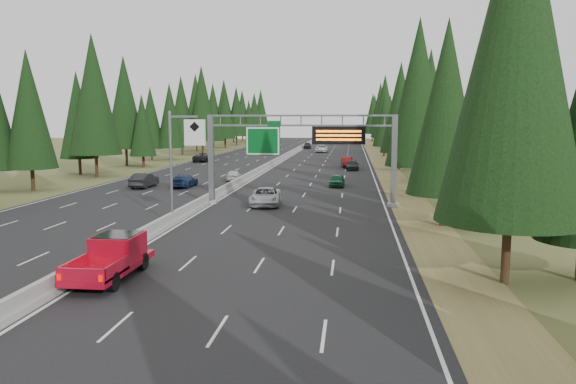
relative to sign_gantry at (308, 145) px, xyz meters
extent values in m
cube|color=black|center=(-8.92, 45.12, -5.23)|extent=(32.00, 260.00, 0.08)
cube|color=olive|center=(8.88, 45.12, -5.24)|extent=(3.60, 260.00, 0.06)
cube|color=#4A5728|center=(-26.72, 45.12, -5.24)|extent=(3.60, 260.00, 0.06)
cube|color=gray|center=(-8.92, 45.12, -5.04)|extent=(0.70, 260.00, 0.30)
cube|color=gray|center=(-8.92, 45.12, -4.64)|extent=(0.30, 260.00, 0.60)
cube|color=slate|center=(-8.57, 0.12, -1.29)|extent=(0.45, 0.45, 7.80)
cube|color=gray|center=(-8.57, 0.12, -5.04)|extent=(0.90, 0.90, 0.30)
cube|color=slate|center=(7.28, 0.12, -1.29)|extent=(0.45, 0.45, 7.80)
cube|color=gray|center=(7.28, 0.12, -5.04)|extent=(0.90, 0.90, 0.30)
cube|color=slate|center=(-0.64, 0.12, 2.53)|extent=(15.85, 0.35, 0.16)
cube|color=slate|center=(-0.64, 0.12, 1.69)|extent=(15.85, 0.35, 0.16)
cube|color=#054C19|center=(-3.92, -0.13, 0.36)|extent=(3.00, 0.10, 2.50)
cube|color=silver|center=(-3.92, -0.19, 0.36)|extent=(2.85, 0.02, 2.35)
cube|color=#054C19|center=(-2.92, -0.13, 1.86)|extent=(1.10, 0.10, 0.45)
cube|color=black|center=(2.58, -0.18, 0.86)|extent=(4.50, 0.40, 1.50)
cube|color=orange|center=(2.58, -0.40, 1.21)|extent=(3.80, 0.02, 0.18)
cube|color=orange|center=(2.58, -0.40, 0.86)|extent=(3.80, 0.02, 0.18)
cube|color=orange|center=(2.58, -0.40, 0.51)|extent=(3.80, 0.02, 0.18)
cylinder|color=slate|center=(-8.92, -9.88, -1.19)|extent=(0.20, 0.20, 8.00)
cube|color=gray|center=(-8.92, -9.88, -5.09)|extent=(0.50, 0.50, 0.20)
cube|color=slate|center=(-7.92, -9.88, 2.41)|extent=(2.00, 0.15, 0.15)
cube|color=silver|center=(-7.12, -10.00, 1.31)|extent=(1.50, 0.06, 1.80)
cylinder|color=black|center=(10.76, -22.10, -3.81)|extent=(0.40, 0.40, 2.91)
cone|color=black|center=(10.76, -22.10, 5.29)|extent=(6.56, 6.56, 15.30)
cylinder|color=black|center=(10.10, -8.22, -4.12)|extent=(0.40, 0.40, 2.30)
cone|color=black|center=(10.10, -8.22, 3.05)|extent=(5.17, 5.17, 12.05)
cylinder|color=black|center=(14.70, -5.20, -3.96)|extent=(0.40, 0.40, 2.61)
cone|color=black|center=(14.70, -5.20, 4.20)|extent=(5.88, 5.88, 13.71)
cylinder|color=black|center=(10.20, 9.69, -3.87)|extent=(0.40, 0.40, 2.80)
cone|color=black|center=(10.20, 9.69, 4.89)|extent=(6.30, 6.30, 14.71)
cylinder|color=black|center=(15.43, 8.39, -4.21)|extent=(0.40, 0.40, 2.11)
cone|color=black|center=(15.43, 8.39, 2.40)|extent=(4.76, 4.76, 11.10)
cylinder|color=black|center=(11.27, 21.51, -4.00)|extent=(0.40, 0.40, 2.54)
cone|color=black|center=(11.27, 21.51, 3.92)|extent=(5.70, 5.70, 13.31)
cylinder|color=black|center=(14.75, 24.46, -3.96)|extent=(0.40, 0.40, 2.62)
cone|color=black|center=(14.75, 24.46, 4.22)|extent=(5.89, 5.89, 13.75)
cylinder|color=black|center=(10.72, 36.79, -4.00)|extent=(0.40, 0.40, 2.54)
cone|color=black|center=(10.72, 36.79, 3.95)|extent=(5.72, 5.72, 13.35)
cylinder|color=black|center=(15.14, 38.30, -3.84)|extent=(0.40, 0.40, 2.86)
cone|color=black|center=(15.14, 38.30, 5.08)|extent=(6.43, 6.43, 14.99)
cylinder|color=black|center=(11.51, 52.69, -4.05)|extent=(0.40, 0.40, 2.43)
cone|color=black|center=(11.51, 52.69, 3.54)|extent=(5.47, 5.47, 12.76)
cylinder|color=black|center=(14.93, 51.35, -3.86)|extent=(0.40, 0.40, 2.81)
cone|color=black|center=(14.93, 51.35, 4.92)|extent=(6.32, 6.32, 14.75)
cylinder|color=black|center=(10.15, 66.24, -4.25)|extent=(0.40, 0.40, 2.05)
cone|color=black|center=(10.15, 66.24, 2.15)|extent=(4.60, 4.60, 10.74)
cylinder|color=black|center=(14.99, 66.13, -3.81)|extent=(0.40, 0.40, 2.91)
cone|color=black|center=(14.99, 66.13, 5.28)|extent=(6.55, 6.55, 15.27)
cylinder|color=black|center=(10.69, 80.24, -4.34)|extent=(0.40, 0.40, 1.87)
cone|color=black|center=(10.69, 80.24, 1.49)|extent=(4.20, 4.20, 9.79)
cylinder|color=black|center=(15.03, 82.25, -4.29)|extent=(0.40, 0.40, 1.97)
cone|color=black|center=(15.03, 82.25, 1.86)|extent=(4.42, 4.42, 10.32)
cylinder|color=black|center=(11.68, 94.71, -3.79)|extent=(0.40, 0.40, 2.97)
cone|color=black|center=(11.68, 94.71, 5.48)|extent=(6.67, 6.67, 15.57)
cylinder|color=black|center=(15.59, 96.97, -3.78)|extent=(0.40, 0.40, 2.99)
cone|color=black|center=(15.59, 96.97, 5.56)|extent=(6.72, 6.72, 15.68)
cylinder|color=black|center=(11.84, 109.36, -4.13)|extent=(0.40, 0.40, 2.27)
cone|color=black|center=(11.84, 109.36, 2.96)|extent=(5.11, 5.11, 11.91)
cylinder|color=black|center=(14.11, 111.21, -4.13)|extent=(0.40, 0.40, 2.29)
cone|color=black|center=(14.11, 111.21, 3.02)|extent=(5.14, 5.14, 12.00)
cylinder|color=black|center=(12.07, 125.22, -3.79)|extent=(0.40, 0.40, 2.96)
cone|color=black|center=(12.07, 125.22, 5.47)|extent=(6.67, 6.67, 15.56)
cylinder|color=black|center=(14.20, 124.36, -4.38)|extent=(0.40, 0.40, 1.77)
cone|color=black|center=(14.20, 124.36, 1.14)|extent=(3.98, 3.98, 9.29)
cylinder|color=black|center=(10.42, 141.55, -3.98)|extent=(0.40, 0.40, 2.58)
cone|color=black|center=(10.42, 141.55, 4.09)|extent=(5.81, 5.81, 13.56)
cylinder|color=black|center=(16.04, 141.59, -4.13)|extent=(0.40, 0.40, 2.27)
cone|color=black|center=(16.04, 141.59, 2.96)|extent=(5.11, 5.11, 11.92)
cylinder|color=black|center=(11.53, 154.33, -3.97)|extent=(0.40, 0.40, 2.60)
cone|color=black|center=(11.53, 154.33, 4.15)|extent=(5.84, 5.84, 13.64)
cylinder|color=black|center=(15.71, 153.85, -4.05)|extent=(0.40, 0.40, 2.44)
cone|color=black|center=(15.71, 153.85, 3.58)|extent=(5.49, 5.49, 12.81)
cylinder|color=black|center=(-29.69, 7.33, -4.09)|extent=(0.40, 0.40, 2.35)
cone|color=black|center=(-29.69, 7.33, 3.26)|extent=(5.30, 5.30, 12.36)
cylinder|color=black|center=(-29.28, 21.47, -3.80)|extent=(0.40, 0.40, 2.94)
cone|color=black|center=(-29.28, 21.47, 5.38)|extent=(6.61, 6.61, 15.43)
cylinder|color=black|center=(-32.94, 24.20, -4.16)|extent=(0.40, 0.40, 2.23)
cone|color=black|center=(-32.94, 24.20, 2.80)|extent=(5.01, 5.01, 11.69)
cylinder|color=black|center=(-28.50, 35.99, -4.36)|extent=(0.40, 0.40, 1.82)
cone|color=black|center=(-28.50, 35.99, 1.32)|extent=(4.09, 4.09, 9.54)
cylinder|color=black|center=(-32.33, 38.67, -3.87)|extent=(0.40, 0.40, 2.81)
cone|color=black|center=(-32.33, 38.67, 4.90)|extent=(6.31, 6.31, 14.73)
cylinder|color=black|center=(-29.41, 52.15, -4.14)|extent=(0.40, 0.40, 2.25)
cone|color=black|center=(-29.41, 52.15, 2.90)|extent=(5.07, 5.07, 11.82)
cylinder|color=black|center=(-32.80, 51.48, -4.20)|extent=(0.40, 0.40, 2.14)
cone|color=black|center=(-32.80, 51.48, 2.50)|extent=(4.82, 4.82, 11.25)
cylinder|color=black|center=(-27.94, 68.96, -3.77)|extent=(0.40, 0.40, 2.99)
cone|color=black|center=(-27.94, 68.96, 5.58)|extent=(6.73, 6.73, 15.71)
cylinder|color=black|center=(-31.99, 67.66, -3.95)|extent=(0.40, 0.40, 2.64)
cone|color=black|center=(-31.99, 67.66, 4.30)|extent=(5.94, 5.94, 13.85)
cylinder|color=black|center=(-28.94, 82.00, -4.09)|extent=(0.40, 0.40, 2.36)
cone|color=black|center=(-28.94, 82.00, 3.30)|extent=(5.32, 5.32, 12.41)
cylinder|color=black|center=(-32.98, 82.28, -3.82)|extent=(0.40, 0.40, 2.90)
cone|color=black|center=(-32.98, 82.28, 5.23)|extent=(6.52, 6.52, 15.21)
cylinder|color=black|center=(-28.94, 95.12, -4.04)|extent=(0.40, 0.40, 2.45)
cone|color=black|center=(-28.94, 95.12, 3.62)|extent=(5.52, 5.52, 12.87)
cylinder|color=black|center=(-32.46, 96.73, -3.93)|extent=(0.40, 0.40, 2.68)
cone|color=black|center=(-32.46, 96.73, 4.45)|extent=(6.04, 6.04, 14.08)
cylinder|color=black|center=(-29.34, 111.49, -3.93)|extent=(0.40, 0.40, 2.68)
cone|color=black|center=(-29.34, 111.49, 4.44)|extent=(6.02, 6.02, 14.06)
cylinder|color=black|center=(-32.70, 110.65, -3.77)|extent=(0.40, 0.40, 3.00)
cone|color=black|center=(-32.70, 110.65, 5.62)|extent=(6.76, 6.76, 15.78)
cylinder|color=black|center=(-28.16, 124.80, -4.19)|extent=(0.40, 0.40, 2.16)
cone|color=black|center=(-28.16, 124.80, 2.57)|extent=(4.87, 4.87, 11.35)
cylinder|color=black|center=(-33.79, 127.94, -4.23)|extent=(0.40, 0.40, 2.08)
cone|color=black|center=(-33.79, 127.94, 2.28)|extent=(4.69, 4.69, 10.93)
cylinder|color=black|center=(-28.97, 139.32, -3.96)|extent=(0.40, 0.40, 2.62)
cone|color=black|center=(-28.97, 139.32, 4.23)|extent=(5.89, 5.89, 13.75)
cylinder|color=black|center=(-33.34, 140.60, -3.89)|extent=(0.40, 0.40, 2.76)
cone|color=black|center=(-33.34, 140.60, 4.73)|extent=(6.21, 6.21, 14.48)
cylinder|color=black|center=(-29.11, 153.52, -3.82)|extent=(0.40, 0.40, 2.90)
cone|color=black|center=(-29.11, 153.52, 5.25)|extent=(6.53, 6.53, 15.23)
cylinder|color=black|center=(-32.46, 156.55, -4.30)|extent=(0.40, 0.40, 1.93)
cone|color=black|center=(-32.46, 156.55, 1.73)|extent=(4.34, 4.34, 10.13)
imported|color=#B3B3B8|center=(-3.67, -0.46, -4.42)|extent=(2.96, 5.68, 1.53)
cylinder|color=black|center=(-8.32, -25.44, -4.76)|extent=(0.32, 0.85, 0.85)
cylinder|color=black|center=(-6.51, -25.44, -4.76)|extent=(0.32, 0.85, 0.85)
cylinder|color=black|center=(-8.32, -21.92, -4.76)|extent=(0.32, 0.85, 0.85)
cylinder|color=black|center=(-6.51, -21.92, -4.76)|extent=(0.32, 0.85, 0.85)
cube|color=#AD0A21|center=(-7.42, -23.62, -4.60)|extent=(2.13, 5.97, 0.32)
cube|color=#AD0A21|center=(-7.42, -22.67, -3.86)|extent=(2.02, 2.34, 1.17)
cube|color=black|center=(-7.42, -22.67, -3.54)|extent=(1.81, 2.02, 0.59)
cube|color=#AD0A21|center=(-8.43, -25.22, -4.23)|extent=(0.11, 2.56, 0.64)
cube|color=#AD0A21|center=(-6.40, -25.22, -4.23)|extent=(0.11, 2.56, 0.64)
cube|color=#AD0A21|center=(-7.42, -26.50, -4.23)|extent=(2.13, 0.11, 0.64)
imported|color=#135532|center=(2.12, 13.99, -4.52)|extent=(1.75, 4.02, 1.35)
imported|color=maroon|center=(3.02, 39.19, -4.41)|extent=(2.07, 4.83, 1.55)
imported|color=black|center=(3.84, 34.62, -4.52)|extent=(1.87, 4.59, 1.33)
imported|color=white|center=(-3.05, 77.96, -4.39)|extent=(2.89, 5.85, 1.60)
imported|color=black|center=(-7.42, 93.31, -4.38)|extent=(2.28, 4.88, 1.62)
imported|color=black|center=(-18.76, 10.61, -4.40)|extent=(1.77, 4.83, 1.58)
imported|color=navy|center=(-14.54, 11.54, -4.49)|extent=(2.06, 4.87, 1.40)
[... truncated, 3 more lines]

